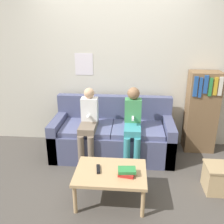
{
  "coord_description": "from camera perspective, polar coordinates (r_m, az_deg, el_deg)",
  "views": [
    {
      "loc": [
        0.29,
        -2.98,
        2.0
      ],
      "look_at": [
        0.0,
        0.38,
        0.75
      ],
      "focal_mm": 40.0,
      "sensor_mm": 36.0,
      "label": 1
    }
  ],
  "objects": [
    {
      "name": "coffee_table",
      "position": [
        2.94,
        -0.32,
        -14.09
      ],
      "size": [
        0.81,
        0.59,
        0.38
      ],
      "color": "tan",
      "rests_on": "ground_plane"
    },
    {
      "name": "tv_remote",
      "position": [
        2.94,
        -3.14,
        -12.88
      ],
      "size": [
        0.07,
        0.17,
        0.02
      ],
      "rotation": [
        0.0,
        0.0,
        0.17
      ],
      "color": "black",
      "rests_on": "coffee_table"
    },
    {
      "name": "person_right",
      "position": [
        3.58,
        4.75,
        -2.29
      ],
      "size": [
        0.24,
        0.55,
        1.11
      ],
      "color": "teal",
      "rests_on": "ground_plane"
    },
    {
      "name": "ground_plane",
      "position": [
        3.6,
        -0.52,
        -13.41
      ],
      "size": [
        10.0,
        10.0,
        0.0
      ],
      "primitive_type": "plane",
      "color": "#4C4742"
    },
    {
      "name": "bookshelf",
      "position": [
        4.15,
        19.73,
        0.02
      ],
      "size": [
        0.46,
        0.34,
        1.28
      ],
      "color": "brown",
      "rests_on": "ground_plane"
    },
    {
      "name": "storage_box",
      "position": [
        3.43,
        23.4,
        -13.73
      ],
      "size": [
        0.37,
        0.33,
        0.35
      ],
      "color": "tan",
      "rests_on": "ground_plane"
    },
    {
      "name": "person_left",
      "position": [
        3.63,
        -5.4,
        -2.34
      ],
      "size": [
        0.24,
        0.55,
        1.08
      ],
      "color": "#756656",
      "rests_on": "ground_plane"
    },
    {
      "name": "couch",
      "position": [
        3.9,
        0.17,
        -5.58
      ],
      "size": [
        1.82,
        0.79,
        0.87
      ],
      "color": "#4C5175",
      "rests_on": "ground_plane"
    },
    {
      "name": "book_stack",
      "position": [
        2.84,
        3.39,
        -13.49
      ],
      "size": [
        0.21,
        0.16,
        0.07
      ],
      "color": "red",
      "rests_on": "coffee_table"
    },
    {
      "name": "wall_back",
      "position": [
        4.06,
        0.76,
        10.36
      ],
      "size": [
        8.0,
        0.07,
        2.6
      ],
      "color": "beige",
      "rests_on": "ground_plane"
    }
  ]
}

